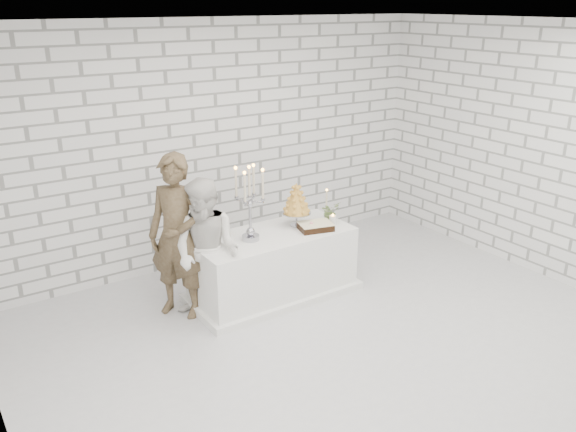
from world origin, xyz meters
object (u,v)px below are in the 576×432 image
Objects in this scene: cake_table at (273,265)px; candelabra at (250,203)px; groom at (177,237)px; croquembouche at (296,204)px; bride at (207,251)px.

candelabra is (-0.29, -0.01, 0.79)m from cake_table.
groom is 1.41m from croquembouche.
candelabra reaches higher than bride.
groom is 0.35m from bride.
bride is at bearing -173.91° from croquembouche.
groom is at bearing 174.29° from croquembouche.
groom is at bearing -177.80° from bride.
groom is 2.12× the size of candelabra.
groom is at bearing 163.84° from candelabra.
cake_table is 0.84m from candelabra.
cake_table is 0.73m from croquembouche.
cake_table is 1.17m from groom.
candelabra reaches higher than cake_table.
cake_table is 2.17× the size of candelabra.
candelabra is at bearing 60.46° from bride.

